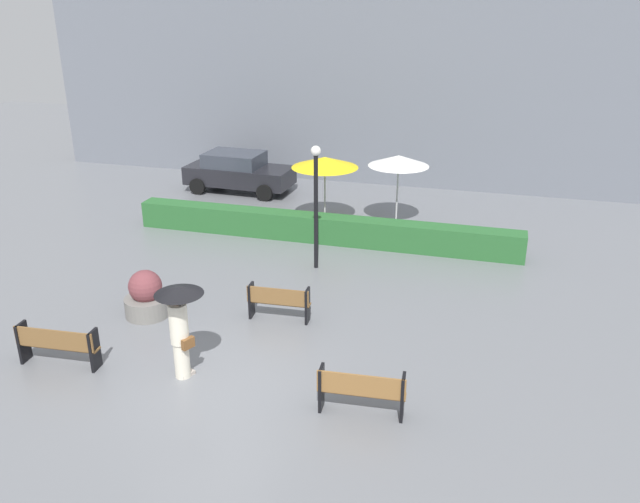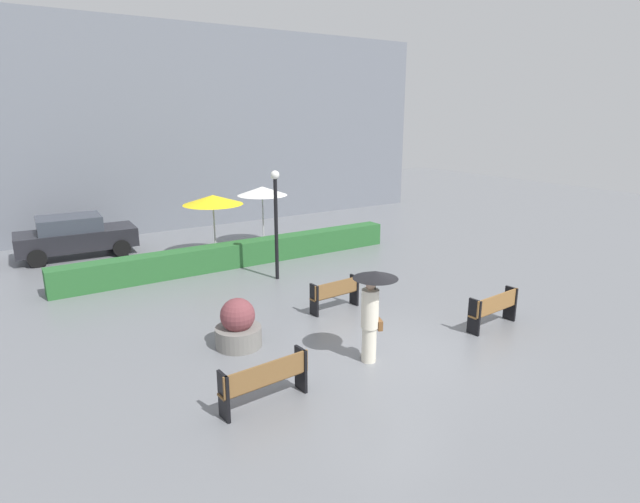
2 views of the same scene
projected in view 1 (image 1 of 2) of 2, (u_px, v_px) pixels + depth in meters
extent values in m
plane|color=slate|center=(208.00, 382.00, 13.10)|extent=(60.00, 60.00, 0.00)
cube|color=brown|center=(279.00, 302.00, 15.48)|extent=(1.54, 0.33, 0.04)
cube|color=brown|center=(278.00, 296.00, 15.27)|extent=(1.53, 0.13, 0.41)
cube|color=black|center=(251.00, 300.00, 15.61)|extent=(0.08, 0.35, 0.87)
cube|color=black|center=(307.00, 306.00, 15.33)|extent=(0.08, 0.35, 0.87)
cube|color=olive|center=(362.00, 392.00, 11.98)|extent=(1.67, 0.36, 0.04)
cube|color=olive|center=(361.00, 385.00, 11.76)|extent=(1.65, 0.16, 0.44)
cube|color=black|center=(321.00, 388.00, 12.10)|extent=(0.08, 0.35, 0.91)
cube|color=black|center=(403.00, 397.00, 11.82)|extent=(0.08, 0.35, 0.91)
cube|color=brown|center=(59.00, 346.00, 13.57)|extent=(1.80, 0.39, 0.04)
cube|color=brown|center=(53.00, 339.00, 13.34)|extent=(1.79, 0.17, 0.44)
cube|color=black|center=(23.00, 342.00, 13.70)|extent=(0.09, 0.36, 0.90)
cube|color=black|center=(95.00, 350.00, 13.39)|extent=(0.09, 0.36, 0.90)
cylinder|color=silver|center=(182.00, 359.00, 13.15)|extent=(0.32, 0.32, 0.80)
cube|color=#B2A599|center=(186.00, 373.00, 13.33)|extent=(0.37, 0.40, 0.08)
cylinder|color=silver|center=(179.00, 323.00, 12.84)|extent=(0.38, 0.38, 0.87)
sphere|color=tan|center=(176.00, 299.00, 12.64)|extent=(0.21, 0.21, 0.21)
cube|color=brown|center=(188.00, 343.00, 12.87)|extent=(0.20, 0.30, 0.22)
cylinder|color=black|center=(181.00, 311.00, 12.66)|extent=(0.02, 0.02, 0.90)
cone|color=black|center=(179.00, 290.00, 12.49)|extent=(0.98, 0.98, 0.16)
cylinder|color=slate|center=(147.00, 306.00, 15.75)|extent=(1.08, 1.08, 0.48)
sphere|color=brown|center=(145.00, 286.00, 15.55)|extent=(0.81, 0.81, 0.81)
cylinder|color=black|center=(316.00, 213.00, 17.98)|extent=(0.12, 0.12, 3.31)
sphere|color=white|center=(316.00, 151.00, 17.32)|extent=(0.28, 0.28, 0.28)
cylinder|color=silver|center=(325.00, 194.00, 21.56)|extent=(0.06, 0.06, 2.21)
cone|color=yellow|center=(325.00, 162.00, 21.15)|extent=(2.22, 2.22, 0.35)
cylinder|color=silver|center=(397.00, 194.00, 21.51)|extent=(0.06, 0.06, 2.27)
cone|color=white|center=(399.00, 161.00, 21.09)|extent=(2.02, 2.02, 0.35)
cube|color=#28602D|center=(322.00, 228.00, 20.43)|extent=(12.46, 0.70, 0.85)
cube|color=slate|center=(371.00, 68.00, 25.68)|extent=(28.00, 1.20, 9.21)
cube|color=black|center=(240.00, 175.00, 25.53)|extent=(4.27, 1.91, 0.70)
cube|color=#333842|center=(234.00, 159.00, 25.35)|extent=(2.26, 1.69, 0.55)
cylinder|color=black|center=(281.00, 181.00, 26.02)|extent=(0.65, 0.24, 0.64)
cylinder|color=black|center=(265.00, 193.00, 24.48)|extent=(0.65, 0.24, 0.64)
cylinder|color=black|center=(218.00, 175.00, 26.84)|extent=(0.65, 0.24, 0.64)
cylinder|color=black|center=(198.00, 186.00, 25.30)|extent=(0.65, 0.24, 0.64)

